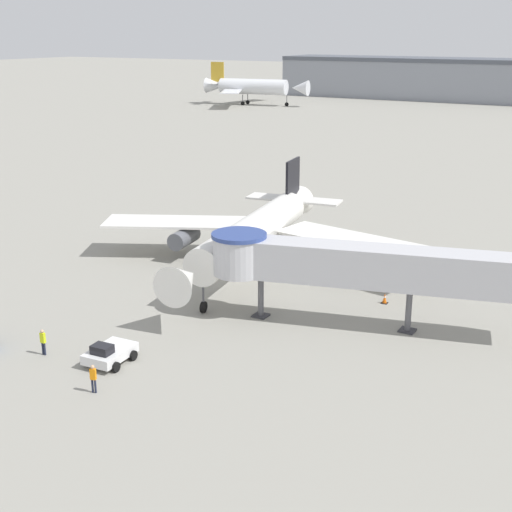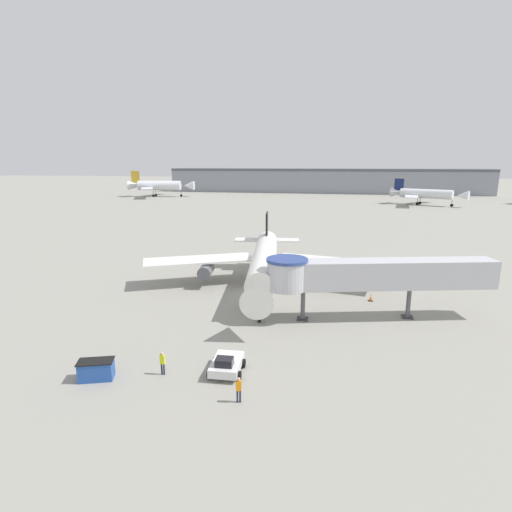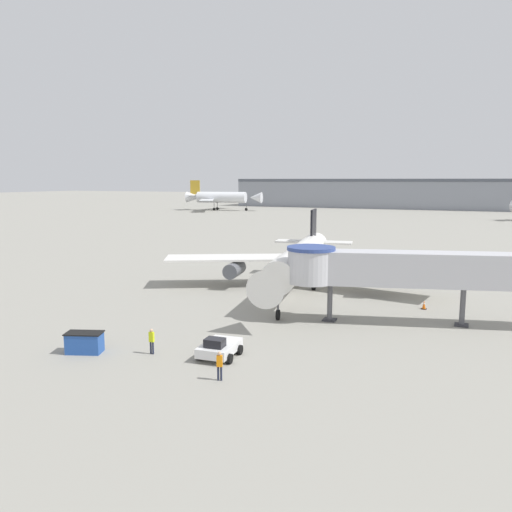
{
  "view_description": "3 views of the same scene",
  "coord_description": "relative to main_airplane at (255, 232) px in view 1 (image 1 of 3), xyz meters",
  "views": [
    {
      "loc": [
        30.61,
        -49.56,
        20.56
      ],
      "look_at": [
        4.97,
        -4.61,
        4.13
      ],
      "focal_mm": 50.0,
      "sensor_mm": 36.0,
      "label": 1
    },
    {
      "loc": [
        9.42,
        -44.22,
        15.47
      ],
      "look_at": [
        0.19,
        -0.08,
        4.93
      ],
      "focal_mm": 28.0,
      "sensor_mm": 36.0,
      "label": 2
    },
    {
      "loc": [
        16.6,
        -46.87,
        11.94
      ],
      "look_at": [
        -2.92,
        -0.63,
        4.29
      ],
      "focal_mm": 35.0,
      "sensor_mm": 36.0,
      "label": 3
    }
  ],
  "objects": [
    {
      "name": "pushback_tug_white",
      "position": [
        1.09,
        -20.92,
        -2.88
      ],
      "size": [
        2.66,
        3.53,
        1.53
      ],
      "rotation": [
        0.0,
        0.0,
        0.06
      ],
      "color": "silver",
      "rests_on": "ground_plane"
    },
    {
      "name": "ground_crew_marshaller",
      "position": [
        2.93,
        -24.43,
        -2.52
      ],
      "size": [
        0.39,
        0.3,
        1.81
      ],
      "rotation": [
        0.0,
        0.0,
        0.31
      ],
      "color": "#1E2338",
      "rests_on": "ground_plane"
    },
    {
      "name": "ground_crew_wing_walker",
      "position": [
        -3.51,
        -22.13,
        -2.52
      ],
      "size": [
        0.35,
        0.24,
        1.81
      ],
      "rotation": [
        0.0,
        0.0,
        0.02
      ],
      "color": "#1E2338",
      "rests_on": "ground_plane"
    },
    {
      "name": "ground_plane",
      "position": [
        -0.55,
        -3.02,
        -3.56
      ],
      "size": [
        800.0,
        800.0,
        0.0
      ],
      "primitive_type": "plane",
      "color": "gray"
    },
    {
      "name": "jet_bridge",
      "position": [
        11.78,
        -7.59,
        1.13
      ],
      "size": [
        22.54,
        8.59,
        6.38
      ],
      "rotation": [
        0.0,
        0.0,
        0.26
      ],
      "color": "#B7B7BC",
      "rests_on": "ground_plane"
    },
    {
      "name": "traffic_cone_starboard_wing",
      "position": [
        12.9,
        -2.0,
        -3.16
      ],
      "size": [
        0.5,
        0.5,
        0.83
      ],
      "color": "black",
      "rests_on": "ground_plane"
    },
    {
      "name": "main_airplane",
      "position": [
        0.0,
        0.0,
        0.0
      ],
      "size": [
        31.58,
        28.57,
        8.35
      ],
      "rotation": [
        0.0,
        0.0,
        0.15
      ],
      "color": "white",
      "rests_on": "ground_plane"
    },
    {
      "name": "traffic_cone_near_nose",
      "position": [
        0.44,
        -19.11,
        -3.17
      ],
      "size": [
        0.5,
        0.5,
        0.81
      ],
      "color": "black",
      "rests_on": "ground_plane"
    },
    {
      "name": "background_jet_gold_tail",
      "position": [
        -74.62,
        128.32,
        1.61
      ],
      "size": [
        31.45,
        33.5,
        11.85
      ],
      "rotation": [
        0.0,
        0.0,
        1.72
      ],
      "color": "silver",
      "rests_on": "ground_plane"
    }
  ]
}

